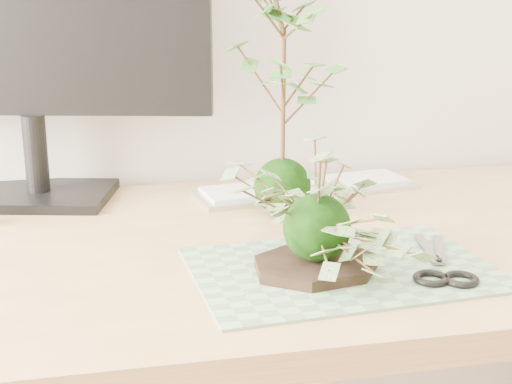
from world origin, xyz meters
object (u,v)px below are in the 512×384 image
(keyboard, at_px, (307,188))
(ivy_kokedama, at_px, (318,197))
(monitor, at_px, (25,17))
(desk, at_px, (302,289))
(maple_kokedama, at_px, (284,45))

(keyboard, bearing_deg, ivy_kokedama, -112.71)
(monitor, bearing_deg, keyboard, 6.55)
(ivy_kokedama, distance_m, keyboard, 0.41)
(desk, height_order, ivy_kokedama, ivy_kokedama)
(keyboard, relative_size, monitor, 0.70)
(desk, xyz_separation_m, keyboard, (0.07, 0.24, 0.10))
(keyboard, bearing_deg, desk, -115.72)
(desk, xyz_separation_m, monitor, (-0.41, 0.29, 0.41))
(maple_kokedama, distance_m, monitor, 0.45)
(monitor, bearing_deg, maple_kokedama, -10.63)
(desk, distance_m, keyboard, 0.26)
(desk, bearing_deg, monitor, 144.39)
(ivy_kokedama, bearing_deg, keyboard, 75.95)
(desk, distance_m, ivy_kokedama, 0.25)
(keyboard, bearing_deg, monitor, 164.50)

